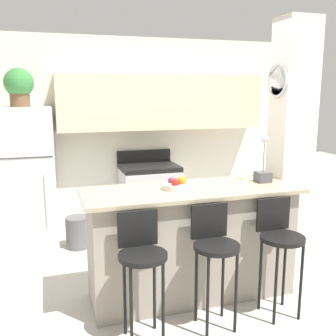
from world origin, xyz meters
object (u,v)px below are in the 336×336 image
stove_range (149,198)px  trash_bin (78,232)px  refrigerator (26,179)px  bar_stool_mid (215,248)px  bar_stool_right (280,239)px  bar_stool_left (142,257)px  orchid_vase (263,170)px  fruit_bowl (176,185)px  potted_plant_on_fridge (19,86)px

stove_range → trash_bin: stove_range is taller
refrigerator → bar_stool_mid: bearing=-56.1°
bar_stool_right → trash_bin: 2.50m
refrigerator → bar_stool_left: size_ratio=1.72×
bar_stool_mid → orchid_vase: (0.73, 0.53, 0.47)m
bar_stool_left → fruit_bowl: size_ratio=4.19×
bar_stool_right → orchid_vase: orchid_vase is taller
potted_plant_on_fridge → trash_bin: size_ratio=1.15×
fruit_bowl → trash_bin: 1.85m
bar_stool_mid → bar_stool_right: (0.59, 0.00, 0.00)m
refrigerator → orchid_vase: bearing=-36.9°
bar_stool_left → bar_stool_mid: same height
trash_bin → bar_stool_mid: bearing=-65.1°
bar_stool_left → fruit_bowl: fruit_bowl is taller
bar_stool_mid → refrigerator: bearing=123.9°
fruit_bowl → bar_stool_left: bearing=-130.8°
bar_stool_right → fruit_bowl: (-0.73, 0.51, 0.40)m
orchid_vase → trash_bin: 2.36m
potted_plant_on_fridge → orchid_vase: 2.85m
bar_stool_mid → fruit_bowl: size_ratio=4.19×
potted_plant_on_fridge → bar_stool_mid: bearing=-56.1°
orchid_vase → trash_bin: (-1.63, 1.42, -0.93)m
orchid_vase → trash_bin: orchid_vase is taller
bar_stool_mid → potted_plant_on_fridge: size_ratio=2.24×
potted_plant_on_fridge → fruit_bowl: size_ratio=1.87×
bar_stool_left → fruit_bowl: (0.44, 0.51, 0.40)m
orchid_vase → bar_stool_left: bearing=-157.8°
potted_plant_on_fridge → fruit_bowl: bearing=-51.7°
orchid_vase → fruit_bowl: 0.87m
stove_range → refrigerator: bearing=-178.4°
bar_stool_right → bar_stool_left: bearing=180.0°
bar_stool_left → bar_stool_right: same height
stove_range → bar_stool_mid: size_ratio=1.10×
stove_range → bar_stool_mid: 2.23m
bar_stool_right → trash_bin: bar_stool_right is taller
bar_stool_left → trash_bin: bearing=99.3°
refrigerator → bar_stool_left: 2.36m
stove_range → bar_stool_right: stove_range is taller
fruit_bowl → trash_bin: size_ratio=0.61×
bar_stool_right → fruit_bowl: fruit_bowl is taller
stove_range → fruit_bowl: size_ratio=4.59×
orchid_vase → refrigerator: bearing=143.1°
bar_stool_mid → trash_bin: size_ratio=2.57×
fruit_bowl → trash_bin: (-0.76, 1.44, -0.86)m
refrigerator → fruit_bowl: 2.14m
refrigerator → potted_plant_on_fridge: potted_plant_on_fridge is taller
bar_stool_left → bar_stool_right: (1.17, 0.00, 0.00)m
potted_plant_on_fridge → orchid_vase: potted_plant_on_fridge is taller
refrigerator → stove_range: size_ratio=1.57×
stove_range → bar_stool_right: 2.29m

